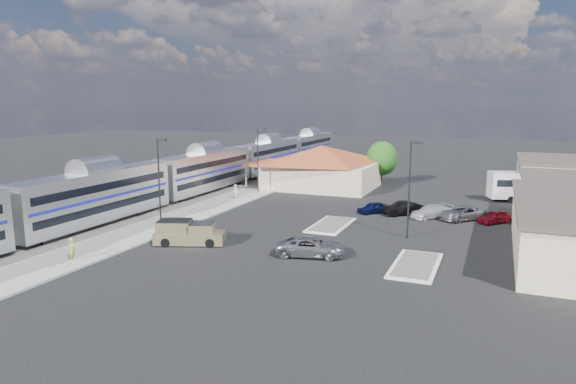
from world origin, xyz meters
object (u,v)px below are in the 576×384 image
at_px(suv, 311,247).
at_px(coach_bus, 537,185).
at_px(station_depot, 322,166).
at_px(pickup_truck, 190,233).

bearing_deg(suv, coach_bus, -42.32).
bearing_deg(suv, station_depot, 4.32).
bearing_deg(coach_bus, suv, 132.23).
relative_size(suv, coach_bus, 0.48).
height_order(station_depot, coach_bus, station_depot).
height_order(suv, coach_bus, coach_bus).
bearing_deg(station_depot, coach_bus, 0.34).
distance_m(pickup_truck, coach_bus, 44.61).
xyz_separation_m(station_depot, suv, (10.22, -32.60, -2.34)).
xyz_separation_m(station_depot, pickup_truck, (-0.89, -33.33, -2.14)).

